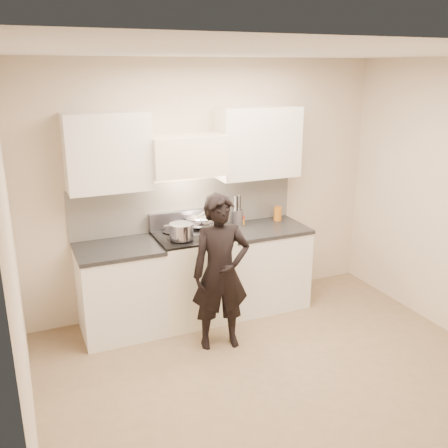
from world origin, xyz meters
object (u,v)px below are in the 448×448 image
object	(u,v)px
stove	(193,276)
utensil_crock	(237,217)
person	(221,273)
counter_right	(262,266)
wok	(200,220)

from	to	relation	value
stove	utensil_crock	world-z (taller)	utensil_crock
person	counter_right	bearing A→B (deg)	50.04
stove	counter_right	world-z (taller)	stove
utensil_crock	counter_right	bearing A→B (deg)	-32.29
stove	person	xyz separation A→B (m)	(0.05, -0.64, 0.28)
stove	counter_right	xyz separation A→B (m)	(0.83, 0.00, -0.01)
wok	counter_right	bearing A→B (deg)	-9.93
counter_right	utensil_crock	bearing A→B (deg)	147.71
utensil_crock	person	size ratio (longest dim) A/B	0.23
stove	utensil_crock	size ratio (longest dim) A/B	2.79
wok	utensil_crock	distance (m)	0.45
wok	person	xyz separation A→B (m)	(-0.08, -0.76, -0.29)
stove	wok	size ratio (longest dim) A/B	2.44
stove	wok	world-z (taller)	wok
counter_right	wok	bearing A→B (deg)	170.07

